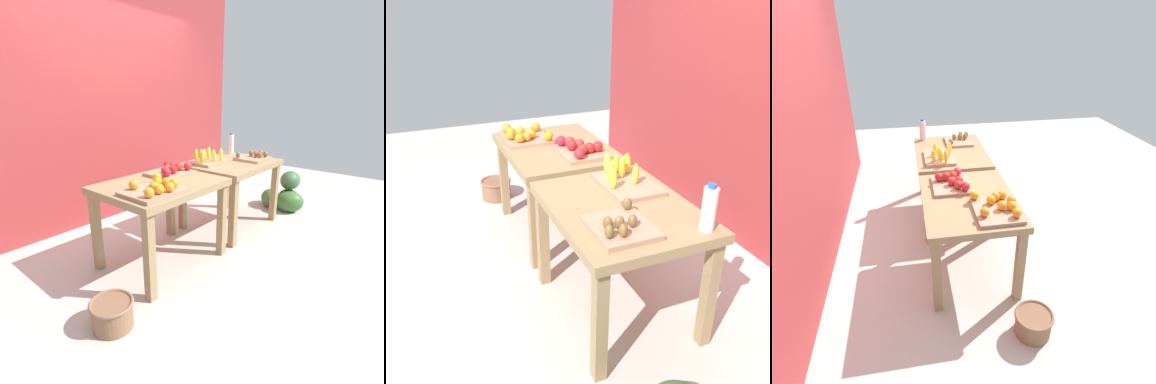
# 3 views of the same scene
# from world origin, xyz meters

# --- Properties ---
(ground_plane) EXTENTS (8.00, 8.00, 0.00)m
(ground_plane) POSITION_xyz_m (0.00, 0.00, 0.00)
(ground_plane) COLOR beige
(back_wall) EXTENTS (4.40, 0.12, 3.00)m
(back_wall) POSITION_xyz_m (0.00, 1.35, 1.50)
(back_wall) COLOR maroon
(back_wall) RESTS_ON ground_plane
(display_table_left) EXTENTS (1.04, 0.80, 0.77)m
(display_table_left) POSITION_xyz_m (-0.56, 0.00, 0.65)
(display_table_left) COLOR #917750
(display_table_left) RESTS_ON ground_plane
(display_table_right) EXTENTS (1.04, 0.80, 0.77)m
(display_table_right) POSITION_xyz_m (0.56, 0.00, 0.65)
(display_table_right) COLOR #917750
(display_table_right) RESTS_ON ground_plane
(orange_bin) EXTENTS (0.45, 0.38, 0.11)m
(orange_bin) POSITION_xyz_m (-0.80, -0.19, 0.81)
(orange_bin) COLOR tan
(orange_bin) RESTS_ON display_table_left
(apple_bin) EXTENTS (0.42, 0.34, 0.11)m
(apple_bin) POSITION_xyz_m (-0.31, 0.11, 0.81)
(apple_bin) COLOR tan
(apple_bin) RESTS_ON display_table_left
(banana_crate) EXTENTS (0.44, 0.32, 0.17)m
(banana_crate) POSITION_xyz_m (0.32, 0.15, 0.81)
(banana_crate) COLOR tan
(banana_crate) RESTS_ON display_table_right
(kiwi_bin) EXTENTS (0.36, 0.32, 0.10)m
(kiwi_bin) POSITION_xyz_m (0.82, -0.14, 0.80)
(kiwi_bin) COLOR tan
(kiwi_bin) RESTS_ON display_table_right
(water_bottle) EXTENTS (0.08, 0.08, 0.26)m
(water_bottle) POSITION_xyz_m (0.98, 0.29, 0.89)
(water_bottle) COLOR silver
(water_bottle) RESTS_ON display_table_right
(wicker_basket) EXTENTS (0.30, 0.30, 0.19)m
(wicker_basket) POSITION_xyz_m (-1.38, -0.35, 0.10)
(wicker_basket) COLOR brown
(wicker_basket) RESTS_ON ground_plane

